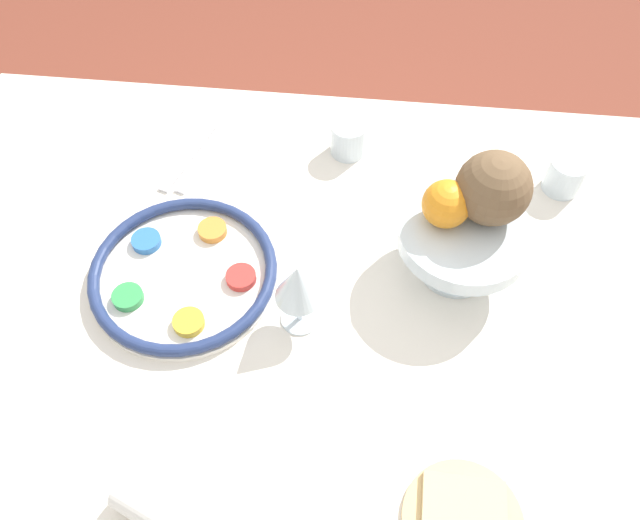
{
  "coord_description": "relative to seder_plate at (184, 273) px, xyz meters",
  "views": [
    {
      "loc": [
        0.12,
        -0.5,
        1.64
      ],
      "look_at": [
        0.06,
        0.08,
        0.8
      ],
      "focal_mm": 35.0,
      "sensor_mm": 36.0,
      "label": 1
    }
  ],
  "objects": [
    {
      "name": "bread_plate",
      "position": [
        0.45,
        -0.34,
        -0.01
      ],
      "size": [
        0.16,
        0.16,
        0.02
      ],
      "color": "tan",
      "rests_on": "dining_table"
    },
    {
      "name": "dining_table",
      "position": [
        0.17,
        -0.05,
        -0.4
      ],
      "size": [
        1.38,
        1.07,
        0.76
      ],
      "color": "silver",
      "rests_on": "ground_plane"
    },
    {
      "name": "seder_plate",
      "position": [
        0.0,
        0.0,
        0.0
      ],
      "size": [
        0.31,
        0.31,
        0.03
      ],
      "color": "silver",
      "rests_on": "dining_table"
    },
    {
      "name": "ground_plane",
      "position": [
        0.17,
        -0.05,
        -0.78
      ],
      "size": [
        8.0,
        8.0,
        0.0
      ],
      "primitive_type": "plane",
      "color": "brown"
    },
    {
      "name": "fork_left",
      "position": [
        -0.06,
        0.27,
        -0.01
      ],
      "size": [
        0.08,
        0.19,
        0.01
      ],
      "color": "silver",
      "rests_on": "dining_table"
    },
    {
      "name": "cup_near",
      "position": [
        0.65,
        0.27,
        0.02
      ],
      "size": [
        0.07,
        0.07,
        0.07
      ],
      "color": "silver",
      "rests_on": "dining_table"
    },
    {
      "name": "cup_mid",
      "position": [
        0.25,
        0.33,
        0.02
      ],
      "size": [
        0.07,
        0.07,
        0.07
      ],
      "color": "silver",
      "rests_on": "dining_table"
    },
    {
      "name": "fork_right",
      "position": [
        -0.03,
        0.27,
        -0.01
      ],
      "size": [
        0.07,
        0.19,
        0.01
      ],
      "color": "silver",
      "rests_on": "dining_table"
    },
    {
      "name": "coconut",
      "position": [
        0.48,
        0.1,
        0.16
      ],
      "size": [
        0.12,
        0.12,
        0.12
      ],
      "color": "brown",
      "rests_on": "fruit_stand"
    },
    {
      "name": "orange_fruit",
      "position": [
        0.41,
        0.08,
        0.14
      ],
      "size": [
        0.08,
        0.08,
        0.08
      ],
      "color": "orange",
      "rests_on": "fruit_stand"
    },
    {
      "name": "wine_glass",
      "position": [
        0.2,
        -0.06,
        0.09
      ],
      "size": [
        0.07,
        0.07,
        0.15
      ],
      "color": "silver",
      "rests_on": "dining_table"
    },
    {
      "name": "fruit_stand",
      "position": [
        0.45,
        0.06,
        0.07
      ],
      "size": [
        0.21,
        0.21,
        0.11
      ],
      "color": "silver",
      "rests_on": "dining_table"
    }
  ]
}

